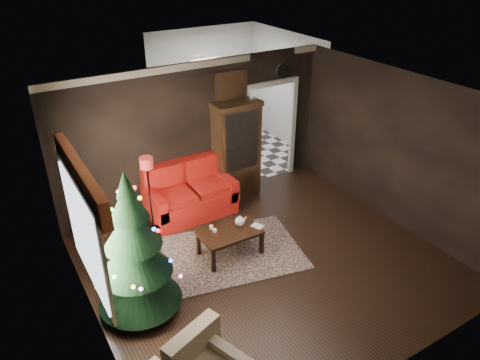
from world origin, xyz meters
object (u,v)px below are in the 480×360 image
loveseat (191,191)px  christmas_tree (134,250)px  teapot (240,221)px  wall_clock (283,70)px  coffee_table (230,243)px  curio_cabinet (236,152)px  kitchen_table (229,146)px  floor_lamp (150,195)px

loveseat → christmas_tree: christmas_tree is taller
teapot → wall_clock: wall_clock is taller
loveseat → coffee_table: (-0.01, -1.50, -0.26)m
curio_cabinet → coffee_table: curio_cabinet is taller
curio_cabinet → christmas_tree: (-2.89, -2.16, 0.10)m
curio_cabinet → coffee_table: 2.20m
loveseat → kitchen_table: (1.80, 1.65, -0.12)m
teapot → wall_clock: 3.35m
christmas_tree → floor_lamp: bearing=62.8°
floor_lamp → coffee_table: bearing=-52.9°
coffee_table → teapot: teapot is taller
curio_cabinet → coffee_table: bearing=-124.0°
floor_lamp → wall_clock: size_ratio=4.50×
curio_cabinet → floor_lamp: 2.13m
loveseat → curio_cabinet: curio_cabinet is taller
loveseat → teapot: bearing=-81.2°
kitchen_table → christmas_tree: bearing=-134.6°
teapot → kitchen_table: bearing=62.9°
wall_clock → kitchen_table: 2.43m
curio_cabinet → floor_lamp: curio_cabinet is taller
floor_lamp → teapot: (1.13, -1.12, -0.28)m
floor_lamp → coffee_table: floor_lamp is taller
floor_lamp → wall_clock: (3.26, 0.72, 1.55)m
christmas_tree → coffee_table: bearing=14.1°
loveseat → floor_lamp: size_ratio=1.18×
floor_lamp → coffee_table: size_ratio=1.44×
teapot → coffee_table: bearing=-163.9°
curio_cabinet → kitchen_table: size_ratio=2.53×
christmas_tree → wall_clock: 4.89m
christmas_tree → kitchen_table: christmas_tree is taller
coffee_table → curio_cabinet: bearing=56.0°
loveseat → kitchen_table: bearing=42.5°
kitchen_table → wall_clock: bearing=-66.3°
loveseat → curio_cabinet: (1.15, 0.22, 0.45)m
coffee_table → kitchen_table: size_ratio=1.33×
christmas_tree → wall_clock: (4.09, 2.34, 1.33)m
loveseat → teapot: (0.22, -1.44, 0.05)m
floor_lamp → kitchen_table: 3.38m
coffee_table → wall_clock: (2.36, 1.90, 2.14)m
curio_cabinet → kitchen_table: 1.67m
christmas_tree → wall_clock: size_ratio=7.03×
coffee_table → teapot: (0.23, 0.07, 0.31)m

